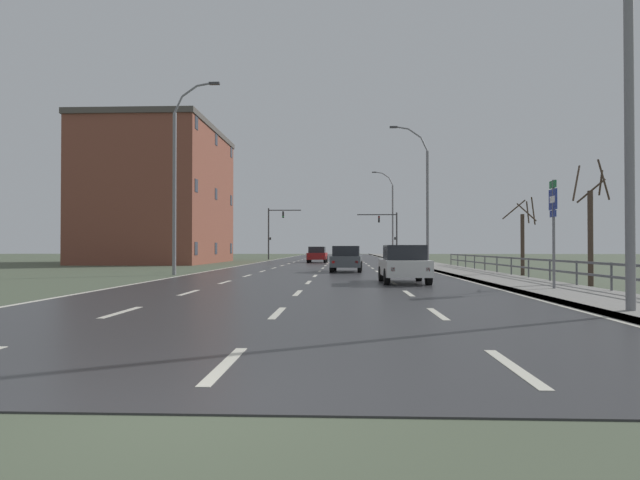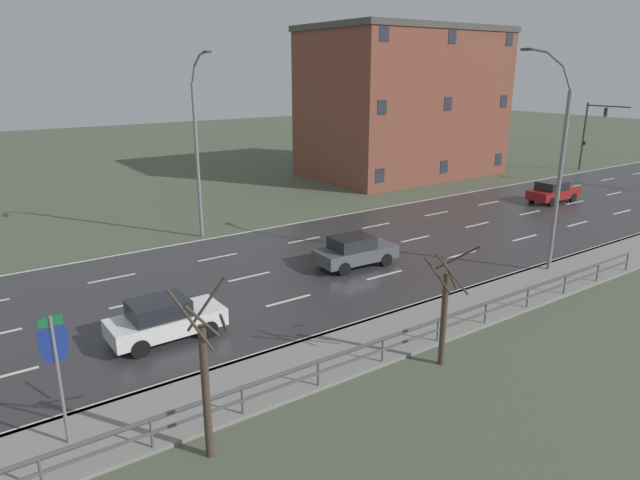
{
  "view_description": "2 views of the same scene",
  "coord_description": "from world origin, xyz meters",
  "px_view_note": "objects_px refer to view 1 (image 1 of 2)",
  "views": [
    {
      "loc": [
        1.45,
        -4.77,
        1.46
      ],
      "look_at": [
        -0.97,
        52.62,
        2.27
      ],
      "focal_mm": 31.14,
      "sensor_mm": 36.0,
      "label": 1
    },
    {
      "loc": [
        22.39,
        12.06,
        9.44
      ],
      "look_at": [
        0.0,
        27.68,
        1.13
      ],
      "focal_mm": 31.59,
      "sensor_mm": 36.0,
      "label": 2
    }
  ],
  "objects_px": {
    "traffic_signal_left": "(274,227)",
    "street_lamp_left_bank": "(177,180)",
    "street_lamp_distant": "(391,216)",
    "traffic_signal_right": "(389,229)",
    "street_lamp_midground": "(425,198)",
    "car_distant": "(346,259)",
    "highway_sign": "(553,220)",
    "car_far_left": "(317,254)",
    "car_far_right": "(404,264)",
    "street_lamp_foreground": "(621,51)",
    "brick_building": "(160,196)"
  },
  "relations": [
    {
      "from": "car_far_left",
      "to": "street_lamp_foreground",
      "type": "bearing_deg",
      "value": -76.84
    },
    {
      "from": "traffic_signal_right",
      "to": "car_far_left",
      "type": "height_order",
      "value": "traffic_signal_right"
    },
    {
      "from": "traffic_signal_right",
      "to": "car_far_right",
      "type": "bearing_deg",
      "value": -93.97
    },
    {
      "from": "street_lamp_distant",
      "to": "highway_sign",
      "type": "height_order",
      "value": "street_lamp_distant"
    },
    {
      "from": "street_lamp_distant",
      "to": "car_far_left",
      "type": "height_order",
      "value": "street_lamp_distant"
    },
    {
      "from": "street_lamp_midground",
      "to": "street_lamp_foreground",
      "type": "bearing_deg",
      "value": -89.92
    },
    {
      "from": "street_lamp_midground",
      "to": "street_lamp_distant",
      "type": "bearing_deg",
      "value": 89.94
    },
    {
      "from": "street_lamp_midground",
      "to": "car_far_left",
      "type": "xyz_separation_m",
      "value": [
        -8.5,
        13.4,
        -4.26
      ]
    },
    {
      "from": "traffic_signal_left",
      "to": "brick_building",
      "type": "height_order",
      "value": "brick_building"
    },
    {
      "from": "street_lamp_foreground",
      "to": "street_lamp_left_bank",
      "type": "xyz_separation_m",
      "value": [
        -14.87,
        17.15,
        -0.62
      ]
    },
    {
      "from": "traffic_signal_left",
      "to": "brick_building",
      "type": "relative_size",
      "value": 0.37
    },
    {
      "from": "highway_sign",
      "to": "car_far_left",
      "type": "distance_m",
      "value": 36.8
    },
    {
      "from": "street_lamp_distant",
      "to": "traffic_signal_right",
      "type": "height_order",
      "value": "street_lamp_distant"
    },
    {
      "from": "street_lamp_left_bank",
      "to": "traffic_signal_left",
      "type": "height_order",
      "value": "street_lamp_left_bank"
    },
    {
      "from": "street_lamp_midground",
      "to": "brick_building",
      "type": "height_order",
      "value": "brick_building"
    },
    {
      "from": "car_distant",
      "to": "car_far_left",
      "type": "xyz_separation_m",
      "value": [
        -2.74,
        20.7,
        0.0
      ]
    },
    {
      "from": "street_lamp_foreground",
      "to": "street_lamp_midground",
      "type": "xyz_separation_m",
      "value": [
        -0.04,
        28.58,
        -0.63
      ]
    },
    {
      "from": "street_lamp_left_bank",
      "to": "car_distant",
      "type": "bearing_deg",
      "value": 24.48
    },
    {
      "from": "street_lamp_left_bank",
      "to": "car_far_right",
      "type": "relative_size",
      "value": 2.51
    },
    {
      "from": "street_lamp_midground",
      "to": "brick_building",
      "type": "relative_size",
      "value": 0.61
    },
    {
      "from": "car_distant",
      "to": "car_far_left",
      "type": "distance_m",
      "value": 20.88
    },
    {
      "from": "car_distant",
      "to": "brick_building",
      "type": "bearing_deg",
      "value": 135.45
    },
    {
      "from": "street_lamp_midground",
      "to": "car_far_right",
      "type": "bearing_deg",
      "value": -100.98
    },
    {
      "from": "traffic_signal_right",
      "to": "car_far_left",
      "type": "relative_size",
      "value": 1.38
    },
    {
      "from": "street_lamp_distant",
      "to": "car_distant",
      "type": "height_order",
      "value": "street_lamp_distant"
    },
    {
      "from": "street_lamp_distant",
      "to": "car_distant",
      "type": "relative_size",
      "value": 2.63
    },
    {
      "from": "highway_sign",
      "to": "traffic_signal_right",
      "type": "xyz_separation_m",
      "value": [
        -1.38,
        48.65,
        1.4
      ]
    },
    {
      "from": "highway_sign",
      "to": "car_distant",
      "type": "relative_size",
      "value": 0.89
    },
    {
      "from": "street_lamp_distant",
      "to": "street_lamp_midground",
      "type": "bearing_deg",
      "value": -90.06
    },
    {
      "from": "brick_building",
      "to": "highway_sign",
      "type": "bearing_deg",
      "value": -54.3
    },
    {
      "from": "traffic_signal_left",
      "to": "street_lamp_left_bank",
      "type": "bearing_deg",
      "value": -90.29
    },
    {
      "from": "street_lamp_foreground",
      "to": "highway_sign",
      "type": "height_order",
      "value": "street_lamp_foreground"
    },
    {
      "from": "street_lamp_midground",
      "to": "traffic_signal_left",
      "type": "xyz_separation_m",
      "value": [
        -14.63,
        28.19,
        -0.95
      ]
    },
    {
      "from": "traffic_signal_right",
      "to": "highway_sign",
      "type": "bearing_deg",
      "value": -88.38
    },
    {
      "from": "traffic_signal_left",
      "to": "street_lamp_distant",
      "type": "bearing_deg",
      "value": 1.54
    },
    {
      "from": "street_lamp_foreground",
      "to": "traffic_signal_right",
      "type": "relative_size",
      "value": 2.04
    },
    {
      "from": "street_lamp_midground",
      "to": "car_distant",
      "type": "relative_size",
      "value": 2.49
    },
    {
      "from": "street_lamp_foreground",
      "to": "brick_building",
      "type": "bearing_deg",
      "value": 120.18
    },
    {
      "from": "highway_sign",
      "to": "traffic_signal_right",
      "type": "height_order",
      "value": "traffic_signal_right"
    },
    {
      "from": "street_lamp_foreground",
      "to": "highway_sign",
      "type": "bearing_deg",
      "value": 81.59
    },
    {
      "from": "street_lamp_left_bank",
      "to": "car_far_left",
      "type": "bearing_deg",
      "value": 75.69
    },
    {
      "from": "street_lamp_foreground",
      "to": "street_lamp_distant",
      "type": "bearing_deg",
      "value": 90.01
    },
    {
      "from": "car_distant",
      "to": "traffic_signal_left",
      "type": "bearing_deg",
      "value": 106.94
    },
    {
      "from": "street_lamp_midground",
      "to": "traffic_signal_right",
      "type": "distance_m",
      "value": 26.56
    },
    {
      "from": "street_lamp_distant",
      "to": "street_lamp_left_bank",
      "type": "height_order",
      "value": "street_lamp_distant"
    },
    {
      "from": "traffic_signal_right",
      "to": "traffic_signal_left",
      "type": "xyz_separation_m",
      "value": [
        -14.25,
        1.66,
        0.34
      ]
    },
    {
      "from": "car_far_right",
      "to": "car_distant",
      "type": "bearing_deg",
      "value": 101.38
    },
    {
      "from": "car_distant",
      "to": "street_lamp_midground",
      "type": "bearing_deg",
      "value": 54.64
    },
    {
      "from": "car_distant",
      "to": "street_lamp_distant",
      "type": "bearing_deg",
      "value": 83.74
    },
    {
      "from": "street_lamp_foreground",
      "to": "highway_sign",
      "type": "distance_m",
      "value": 7.32
    }
  ]
}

